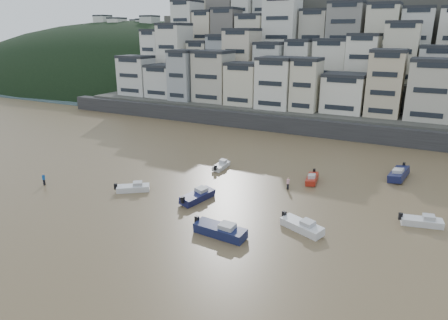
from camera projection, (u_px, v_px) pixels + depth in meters
The scene contains 15 objects.
ground at pixel (14, 297), 33.20m from camera, with size 400.00×400.00×0.00m, color brown.
sea_strip at pixel (130, 75), 203.89m from camera, with size 340.00×340.00×0.00m, color slate.
harbor_wall at pixel (326, 129), 83.15m from camera, with size 140.00×3.00×3.50m, color #38383A.
hillside at pixel (381, 62), 111.25m from camera, with size 141.04×66.00×50.00m.
headland at pixel (141, 78), 188.86m from camera, with size 216.00×135.00×53.33m.
boat_d at pixel (422, 220), 45.23m from camera, with size 4.85×1.59×1.32m, color silver, non-canonical shape.
boat_a at pixel (220, 228), 42.88m from camera, with size 6.45×2.11×1.76m, color #161D45, non-canonical shape.
boat_i at pixel (399, 173), 59.71m from camera, with size 6.66×2.18×1.82m, color #151A42, non-canonical shape.
boat_c at pixel (197, 195), 51.82m from camera, with size 5.77×1.89×1.57m, color #151844, non-canonical shape.
boat_f at pixel (221, 165), 64.01m from camera, with size 4.58×1.50×1.25m, color silver, non-canonical shape.
boat_e at pixel (312, 178), 58.34m from camera, with size 4.82×1.58×1.31m, color #A32114, non-canonical shape.
boat_j at pixel (133, 187), 54.89m from camera, with size 4.87×1.59×1.33m, color silver, non-canonical shape.
boat_b at pixel (302, 225), 43.97m from camera, with size 5.55×1.82×1.51m, color silver, non-canonical shape.
person_blue at pixel (44, 179), 57.12m from camera, with size 0.44×0.44×1.74m, color #1652AA, non-canonical shape.
person_pink at pixel (288, 183), 55.57m from camera, with size 0.44×0.44×1.74m, color #E4A1B0, non-canonical shape.
Camera 1 is at (28.48, -16.84, 21.06)m, focal length 32.00 mm.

